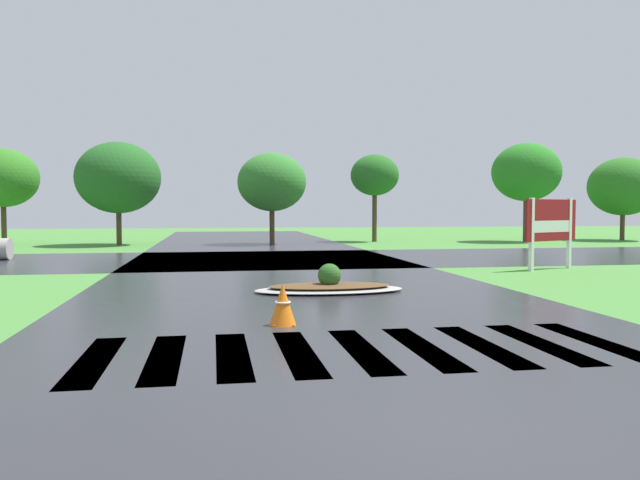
# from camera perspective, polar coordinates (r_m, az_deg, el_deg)

# --- Properties ---
(ground_plane) EXTENTS (120.00, 120.00, 0.10)m
(ground_plane) POSITION_cam_1_polar(r_m,az_deg,el_deg) (5.71, 12.79, -18.23)
(ground_plane) COLOR #478438
(asphalt_roadway) EXTENTS (10.32, 80.00, 0.01)m
(asphalt_roadway) POSITION_cam_1_polar(r_m,az_deg,el_deg) (15.19, -1.77, -4.67)
(asphalt_roadway) COLOR #2B2B30
(asphalt_roadway) RESTS_ON ground
(asphalt_cross_road) EXTENTS (90.00, 9.29, 0.01)m
(asphalt_cross_road) POSITION_cam_1_polar(r_m,az_deg,el_deg) (24.97, -4.86, -1.72)
(asphalt_cross_road) COLOR #2B2B30
(asphalt_cross_road) RESTS_ON ground
(crosswalk_stripes) EXTENTS (7.65, 2.89, 0.01)m
(crosswalk_stripes) POSITION_cam_1_polar(r_m,az_deg,el_deg) (9.08, 3.74, -9.82)
(crosswalk_stripes) COLOR white
(crosswalk_stripes) RESTS_ON ground
(estate_billboard) EXTENTS (2.27, 1.04, 2.33)m
(estate_billboard) POSITION_cam_1_polar(r_m,az_deg,el_deg) (21.91, 20.05, 1.40)
(estate_billboard) COLOR white
(estate_billboard) RESTS_ON ground
(median_island) EXTENTS (3.57, 1.60, 0.68)m
(median_island) POSITION_cam_1_polar(r_m,az_deg,el_deg) (15.16, 0.85, -4.19)
(median_island) COLOR #9E9B93
(median_island) RESTS_ON ground
(traffic_cone) EXTENTS (0.46, 0.46, 0.72)m
(traffic_cone) POSITION_cam_1_polar(r_m,az_deg,el_deg) (10.88, -3.37, -5.84)
(traffic_cone) COLOR orange
(traffic_cone) RESTS_ON ground
(background_treeline) EXTENTS (40.53, 6.18, 5.86)m
(background_treeline) POSITION_cam_1_polar(r_m,az_deg,el_deg) (36.44, 0.89, 5.49)
(background_treeline) COLOR #4C3823
(background_treeline) RESTS_ON ground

